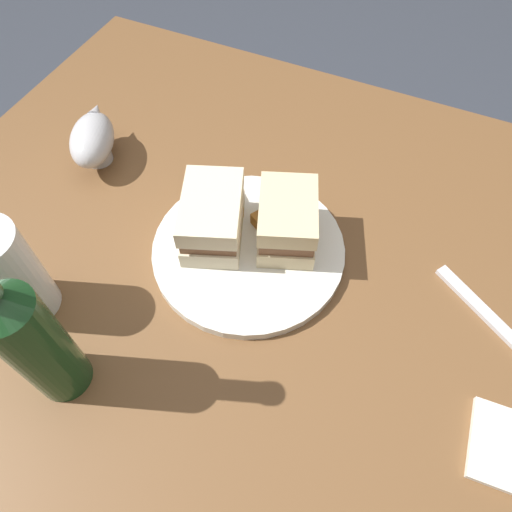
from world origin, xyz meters
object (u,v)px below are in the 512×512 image
Objects in this scene: plate at (249,249)px; pint_glass at (12,279)px; gravy_boat at (92,139)px; sandwich_half_left at (286,221)px; sandwich_half_right at (212,217)px; cider_bottle at (30,339)px; fork at (491,319)px.

plate is 0.30m from pint_glass.
sandwich_half_left is at bearing -5.11° from gravy_boat.
pint_glass reaches higher than plate.
sandwich_half_right is 0.27m from cider_bottle.
gravy_boat is 0.37m from cider_bottle.
pint_glass reaches higher than gravy_boat.
plate is 0.30m from cider_bottle.
plate is 1.91× the size of sandwich_half_right.
plate is 0.07m from sandwich_half_right.
fork is at bearing 32.59° from cider_bottle.
cider_bottle is 0.54m from fork.
sandwich_half_right is at bearing 75.06° from cider_bottle.
cider_bottle is (0.10, -0.06, 0.05)m from pint_glass.
pint_glass is at bearing 148.50° from cider_bottle.
plate is at bearing 38.61° from fork.
gravy_boat is at bearing 106.08° from pint_glass.
sandwich_half_right is at bearing 179.02° from plate.
plate is 0.33m from fork.
cider_bottle reaches higher than plate.
sandwich_half_right is 0.49× the size of cider_bottle.
fork is at bearing -3.07° from gravy_boat.
sandwich_half_left and sandwich_half_right have the same top height.
sandwich_half_left is (0.04, 0.04, 0.04)m from plate.
gravy_boat is 0.46× the size of cider_bottle.
sandwich_half_left is at bearing 42.79° from plate.
plate is 0.07m from sandwich_half_left.
plate is 0.31m from gravy_boat.
cider_bottle reaches higher than gravy_boat.
gravy_boat is 0.73× the size of fork.
gravy_boat is (-0.30, 0.07, 0.03)m from plate.
gravy_boat is (-0.07, 0.26, -0.02)m from pint_glass.
plate is 0.94× the size of cider_bottle.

